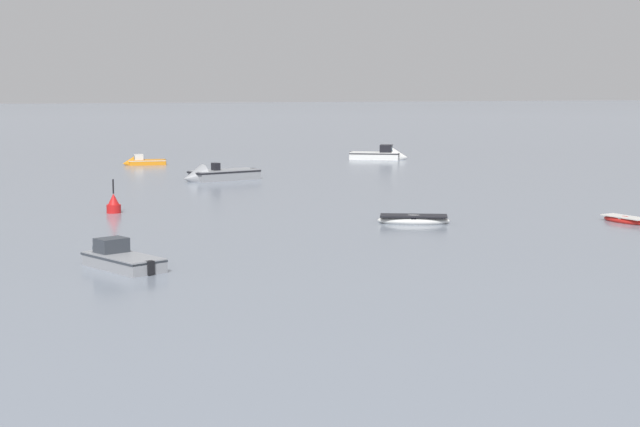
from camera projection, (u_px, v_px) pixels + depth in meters
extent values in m
cube|color=gray|center=(225.00, 176.00, 85.48)|extent=(6.17, 4.07, 1.12)
cone|color=gray|center=(194.00, 178.00, 83.77)|extent=(2.41, 2.70, 2.25)
cube|color=black|center=(224.00, 171.00, 85.38)|extent=(6.30, 4.16, 0.12)
cube|color=black|center=(216.00, 167.00, 84.86)|extent=(0.71, 0.87, 0.62)
cube|color=black|center=(253.00, 173.00, 87.05)|extent=(0.47, 0.54, 0.80)
ellipsoid|color=red|center=(625.00, 220.00, 59.25)|extent=(1.79, 3.34, 0.50)
cube|color=silver|center=(625.00, 217.00, 59.22)|extent=(1.71, 3.08, 0.07)
cube|color=silver|center=(625.00, 218.00, 59.23)|extent=(1.00, 0.42, 0.05)
cube|color=gray|center=(124.00, 264.00, 44.39)|extent=(3.41, 4.53, 0.82)
cone|color=gray|center=(98.00, 258.00, 45.98)|extent=(2.06, 1.91, 1.65)
cube|color=#33383F|center=(123.00, 257.00, 44.39)|extent=(3.49, 4.63, 0.09)
cube|color=#33383F|center=(112.00, 245.00, 45.02)|extent=(1.62, 1.48, 0.64)
cube|color=#384751|center=(106.00, 243.00, 45.39)|extent=(1.22, 0.76, 0.51)
cube|color=black|center=(150.00, 268.00, 42.88)|extent=(0.41, 0.38, 0.59)
cube|color=orange|center=(147.00, 163.00, 100.99)|extent=(3.65, 1.68, 0.70)
cone|color=orange|center=(128.00, 163.00, 100.56)|extent=(1.19, 1.47, 1.41)
cube|color=silver|center=(147.00, 161.00, 100.94)|extent=(3.73, 1.71, 0.08)
cube|color=silver|center=(139.00, 157.00, 100.71)|extent=(0.92, 1.16, 0.55)
cube|color=#384751|center=(134.00, 157.00, 100.61)|extent=(0.25, 1.08, 0.43)
cube|color=black|center=(165.00, 162.00, 101.37)|extent=(0.23, 0.29, 0.50)
cube|color=white|center=(375.00, 157.00, 108.44)|extent=(5.63, 4.20, 1.02)
cone|color=white|center=(400.00, 157.00, 108.01)|extent=(2.36, 2.56, 2.05)
cube|color=black|center=(375.00, 153.00, 108.38)|extent=(5.75, 4.29, 0.11)
cube|color=black|center=(386.00, 149.00, 108.13)|extent=(1.83, 2.00, 0.80)
cube|color=#384751|center=(392.00, 148.00, 108.02)|extent=(0.93, 1.53, 0.63)
cube|color=black|center=(351.00, 155.00, 108.82)|extent=(0.46, 0.51, 0.73)
ellipsoid|color=white|center=(414.00, 221.00, 58.93)|extent=(4.45, 2.90, 0.66)
cube|color=black|center=(414.00, 216.00, 58.90)|extent=(4.12, 2.74, 0.09)
cube|color=black|center=(414.00, 217.00, 58.91)|extent=(0.73, 1.30, 0.07)
cylinder|color=red|center=(114.00, 210.00, 63.59)|extent=(0.90, 0.90, 0.70)
cone|color=red|center=(114.00, 199.00, 63.50)|extent=(0.72, 0.72, 0.70)
cylinder|color=black|center=(113.00, 186.00, 63.40)|extent=(0.10, 0.10, 0.90)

